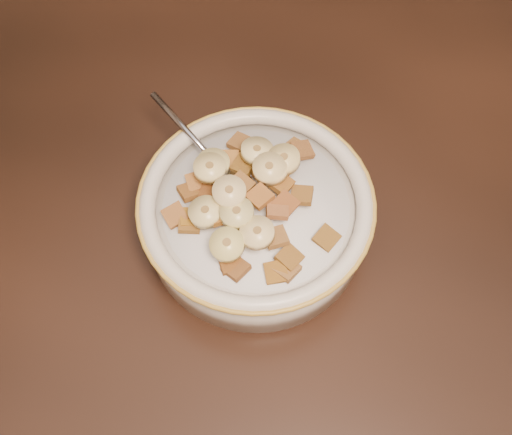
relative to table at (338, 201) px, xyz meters
The scene contains 43 objects.
floor 0.78m from the table, ahead, with size 4.00×4.50×0.10m, color #422816.
table is the anchor object (origin of this frame).
cereal_bowl 0.11m from the table, 122.98° to the right, with size 0.22×0.22×0.05m, color beige.
milk 0.12m from the table, 122.98° to the right, with size 0.18×0.18×0.00m, color silver.
spoon 0.14m from the table, 140.14° to the right, with size 0.04×0.05×0.01m, color #9597A6.
cereal_square_0 0.14m from the table, 119.49° to the right, with size 0.02×0.02×0.01m, color brown.
cereal_square_1 0.15m from the table, 90.36° to the right, with size 0.02×0.02×0.01m, color brown.
cereal_square_2 0.18m from the table, 126.66° to the right, with size 0.02×0.02×0.01m, color brown.
cereal_square_3 0.19m from the table, 130.63° to the right, with size 0.02×0.02×0.01m, color #99632E.
cereal_square_4 0.11m from the table, 131.79° to the right, with size 0.02×0.02×0.01m, color #94602A.
cereal_square_5 0.12m from the table, 143.29° to the right, with size 0.02×0.02×0.01m, color brown.
cereal_square_6 0.17m from the table, 141.35° to the right, with size 0.02×0.02×0.01m, color #9A6629.
cereal_square_7 0.17m from the table, 122.55° to the right, with size 0.02×0.02×0.01m, color brown.
cereal_square_8 0.18m from the table, 128.34° to the right, with size 0.02×0.02×0.01m, color brown.
cereal_square_9 0.14m from the table, 99.88° to the right, with size 0.02×0.02×0.01m, color brown.
cereal_square_10 0.13m from the table, 145.20° to the right, with size 0.02×0.02×0.01m, color brown.
cereal_square_11 0.17m from the table, 138.14° to the right, with size 0.02×0.02×0.01m, color brown.
cereal_square_12 0.18m from the table, 106.89° to the right, with size 0.02×0.02×0.01m, color brown.
cereal_square_13 0.16m from the table, 92.10° to the right, with size 0.02×0.02×0.01m, color brown.
cereal_square_14 0.16m from the table, 133.87° to the right, with size 0.02×0.02×0.01m, color brown.
cereal_square_15 0.15m from the table, 89.38° to the right, with size 0.02×0.02×0.01m, color olive.
cereal_square_16 0.11m from the table, 107.23° to the right, with size 0.02×0.02×0.01m, color brown.
cereal_square_17 0.14m from the table, 150.63° to the right, with size 0.02×0.02×0.01m, color #93511E.
cereal_square_18 0.18m from the table, 104.16° to the right, with size 0.02×0.02×0.01m, color brown.
cereal_square_19 0.13m from the table, 108.82° to the right, with size 0.02×0.02×0.01m, color #9B5D31.
cereal_square_20 0.09m from the table, 168.83° to the right, with size 0.02×0.02×0.01m, color brown.
cereal_square_21 0.13m from the table, 162.06° to the right, with size 0.02×0.02×0.01m, color brown.
cereal_square_22 0.12m from the table, 122.97° to the right, with size 0.02×0.02×0.01m, color brown.
cereal_square_23 0.13m from the table, 108.53° to the right, with size 0.02×0.02×0.01m, color brown.
cereal_square_24 0.15m from the table, 130.92° to the right, with size 0.02×0.02×0.01m, color brown.
cereal_square_25 0.12m from the table, 77.27° to the right, with size 0.02×0.02×0.01m, color brown.
cereal_square_26 0.09m from the table, 166.61° to the right, with size 0.02×0.02×0.01m, color brown.
banana_slice_0 0.16m from the table, 145.82° to the right, with size 0.03×0.03×0.01m, color #C7B685.
banana_slice_1 0.16m from the table, 105.49° to the right, with size 0.03×0.03×0.01m, color #FFE9A0.
banana_slice_2 0.17m from the table, 141.78° to the right, with size 0.03×0.03×0.01m, color #DCC26F.
banana_slice_3 0.18m from the table, 125.15° to the right, with size 0.03×0.03×0.01m, color beige.
banana_slice_4 0.13m from the table, 150.11° to the right, with size 0.03×0.03×0.01m, color #E2D783.
banana_slice_5 0.18m from the table, 109.89° to the right, with size 0.03×0.03×0.01m, color #CABF62.
banana_slice_6 0.16m from the table, 117.67° to the right, with size 0.03×0.03×0.01m, color tan.
banana_slice_7 0.16m from the table, 126.75° to the right, with size 0.03×0.03×0.01m, color #FEE099.
banana_slice_8 0.12m from the table, 138.63° to the right, with size 0.03×0.03×0.01m, color tan.
banana_slice_9 0.13m from the table, 132.29° to the right, with size 0.03×0.03×0.01m, color beige.
banana_slice_10 0.13m from the table, 132.68° to the right, with size 0.03×0.03×0.01m, color beige.
Camera 1 is at (0.09, -0.35, 1.33)m, focal length 45.00 mm.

